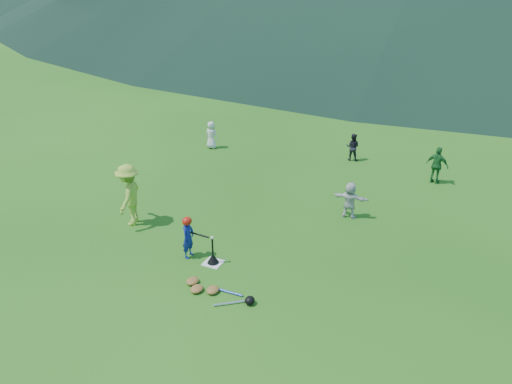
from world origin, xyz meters
TOP-DOWN VIEW (x-y plane):
  - ground at (0.00, 0.00)m, footprint 120.00×120.00m
  - home_plate at (0.00, 0.00)m, footprint 0.45×0.45m
  - baseball at (0.00, 0.00)m, footprint 0.08×0.08m
  - batter_child at (-0.71, 0.01)m, footprint 0.28×0.41m
  - adult_coach at (-3.13, 0.81)m, footprint 1.01×1.31m
  - fielder_a at (-4.18, 7.20)m, footprint 0.54×0.37m
  - fielder_b at (1.23, 8.32)m, footprint 0.53×0.43m
  - fielder_c at (4.33, 7.47)m, footprint 0.80×0.47m
  - fielder_d at (2.38, 3.84)m, footprint 1.04×0.36m
  - batting_tee at (0.00, 0.00)m, footprint 0.30×0.30m
  - batter_gear at (-0.69, 0.02)m, footprint 0.73×0.26m
  - equipment_pile at (0.59, -1.06)m, footprint 1.80×0.73m
  - outfield_fence at (0.00, 28.00)m, footprint 70.07×0.08m

SIDE VIEW (x-z plane):
  - ground at x=0.00m, z-range 0.00..0.00m
  - home_plate at x=0.00m, z-range 0.00..0.02m
  - equipment_pile at x=0.59m, z-range -0.03..0.16m
  - batting_tee at x=0.00m, z-range -0.21..0.47m
  - fielder_b at x=1.23m, z-range 0.00..1.04m
  - fielder_a at x=-4.18m, z-range 0.00..1.09m
  - batter_child at x=-0.71m, z-range 0.00..1.10m
  - fielder_d at x=2.38m, z-range 0.00..1.11m
  - fielder_c at x=4.33m, z-range 0.00..1.28m
  - outfield_fence at x=0.00m, z-range 0.03..1.36m
  - baseball at x=0.00m, z-range 0.70..0.78m
  - adult_coach at x=-3.13m, z-range 0.00..1.80m
  - batter_gear at x=-0.69m, z-range 0.76..1.23m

